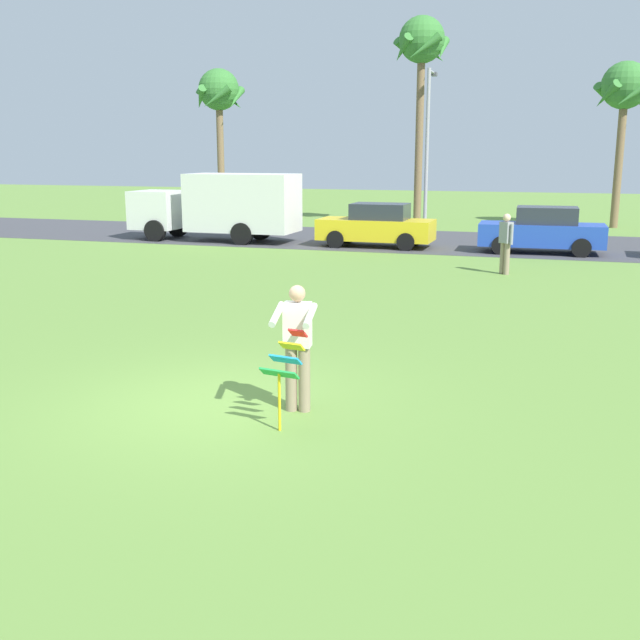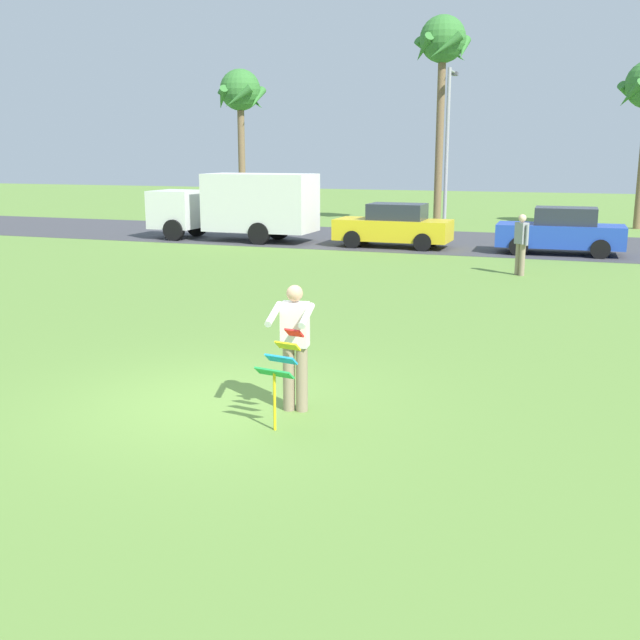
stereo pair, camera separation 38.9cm
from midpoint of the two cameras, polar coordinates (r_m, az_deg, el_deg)
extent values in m
plane|color=olive|center=(10.75, -6.73, -6.21)|extent=(120.00, 120.00, 0.00)
cube|color=#424247|center=(30.16, 10.74, 5.79)|extent=(120.00, 8.00, 0.01)
cylinder|color=gray|center=(10.22, -0.29, -4.47)|extent=(0.16, 0.16, 0.90)
cylinder|color=gray|center=(10.25, -1.27, -4.40)|extent=(0.16, 0.16, 0.90)
cube|color=silver|center=(10.04, -0.80, -0.34)|extent=(0.38, 0.26, 0.60)
sphere|color=tan|center=(9.96, -0.80, 2.02)|extent=(0.22, 0.22, 0.22)
cylinder|color=silver|center=(9.72, 0.14, 0.33)|extent=(0.16, 0.59, 0.24)
cylinder|color=silver|center=(9.82, -2.37, 0.45)|extent=(0.16, 0.59, 0.24)
cube|color=red|center=(9.73, -0.81, -0.97)|extent=(0.24, 0.18, 0.12)
cube|color=yellow|center=(9.63, -1.29, -1.96)|extent=(0.34, 0.19, 0.12)
cube|color=#1E99D8|center=(9.53, -1.79, -2.97)|extent=(0.43, 0.21, 0.12)
cube|color=green|center=(9.43, -2.29, -4.00)|extent=(0.53, 0.22, 0.12)
cylinder|color=yellow|center=(9.55, -2.27, -6.16)|extent=(0.04, 0.04, 0.75)
cube|color=silver|center=(31.47, -10.34, 8.21)|extent=(1.82, 1.92, 1.50)
cube|color=silver|center=(29.75, -4.13, 8.81)|extent=(4.22, 2.05, 2.20)
cylinder|color=black|center=(30.57, -10.59, 6.66)|extent=(0.84, 0.29, 0.84)
cylinder|color=black|center=(32.15, -8.92, 7.01)|extent=(0.84, 0.29, 0.84)
cylinder|color=black|center=(28.86, -4.21, 6.51)|extent=(0.84, 0.29, 0.84)
cylinder|color=black|center=(30.53, -2.78, 6.86)|extent=(0.84, 0.29, 0.84)
cube|color=yellow|center=(28.14, 5.91, 6.77)|extent=(4.22, 1.75, 0.76)
cube|color=#282D38|center=(28.04, 6.24, 8.10)|extent=(2.03, 1.42, 0.60)
cylinder|color=black|center=(27.75, 2.85, 6.08)|extent=(0.64, 0.23, 0.64)
cylinder|color=black|center=(29.29, 3.81, 6.40)|extent=(0.64, 0.23, 0.64)
cylinder|color=black|center=(27.09, 8.14, 5.81)|extent=(0.64, 0.23, 0.64)
cylinder|color=black|center=(28.67, 8.83, 6.15)|extent=(0.64, 0.23, 0.64)
cube|color=#2347B7|center=(27.37, 18.00, 6.07)|extent=(4.24, 1.81, 0.76)
cube|color=#282D38|center=(27.31, 18.41, 7.42)|extent=(2.05, 1.45, 0.60)
cylinder|color=black|center=(26.63, 15.14, 5.39)|extent=(0.65, 0.24, 0.64)
cylinder|color=black|center=(28.23, 15.32, 5.76)|extent=(0.65, 0.24, 0.64)
cylinder|color=black|center=(26.63, 20.75, 5.01)|extent=(0.65, 0.24, 0.64)
cylinder|color=black|center=(28.23, 20.62, 5.40)|extent=(0.65, 0.24, 0.64)
cylinder|color=brown|center=(41.00, -5.64, 12.14)|extent=(0.36, 0.36, 6.38)
sphere|color=#387A33|center=(41.12, -5.75, 16.87)|extent=(2.10, 2.10, 2.10)
cone|color=#387A33|center=(40.69, -4.47, 16.30)|extent=(0.44, 1.56, 1.28)
cone|color=#387A33|center=(41.78, -4.81, 16.20)|extent=(1.62, 0.90, 1.28)
cone|color=#387A33|center=(41.92, -6.39, 16.15)|extent=(1.27, 1.52, 1.28)
cone|color=#387A33|center=(40.92, -7.09, 16.22)|extent=(1.27, 1.52, 1.28)
cone|color=#387A33|center=(40.14, -5.91, 16.32)|extent=(1.62, 0.90, 1.28)
cylinder|color=brown|center=(36.69, 9.30, 13.45)|extent=(0.36, 0.36, 8.24)
sphere|color=#387A33|center=(37.02, 9.55, 20.15)|extent=(2.10, 2.10, 2.10)
cone|color=#387A33|center=(36.81, 11.07, 19.43)|extent=(0.44, 1.56, 1.28)
cone|color=#387A33|center=(37.80, 10.25, 19.27)|extent=(1.62, 0.90, 1.28)
cone|color=#387A33|center=(37.65, 8.47, 19.36)|extent=(1.27, 1.52, 1.28)
cone|color=#387A33|center=(36.57, 8.10, 19.58)|extent=(1.27, 1.52, 1.28)
cone|color=#387A33|center=(36.03, 9.74, 19.63)|extent=(1.62, 0.90, 1.28)
cone|color=#387A33|center=(38.30, 22.56, 15.30)|extent=(1.27, 1.52, 1.28)
cone|color=#387A33|center=(37.19, 22.64, 15.41)|extent=(1.27, 1.52, 1.28)
cylinder|color=#9E9EA3|center=(34.69, 9.85, 12.47)|extent=(0.16, 0.16, 7.00)
cylinder|color=#9E9EA3|center=(35.55, 10.27, 17.94)|extent=(0.10, 1.40, 0.10)
cube|color=#4C4C51|center=(36.18, 10.44, 17.77)|extent=(0.24, 0.44, 0.16)
cylinder|color=gray|center=(22.42, 15.17, 4.45)|extent=(0.16, 0.16, 0.90)
cylinder|color=gray|center=(22.28, 15.46, 4.38)|extent=(0.16, 0.16, 0.90)
cube|color=gray|center=(22.26, 15.43, 6.32)|extent=(0.41, 0.41, 0.60)
sphere|color=beige|center=(22.22, 15.49, 7.40)|extent=(0.22, 0.22, 0.22)
cylinder|color=gray|center=(22.45, 15.03, 6.31)|extent=(0.09, 0.09, 0.58)
cylinder|color=gray|center=(22.08, 15.82, 6.16)|extent=(0.09, 0.09, 0.58)
camera|label=1|loc=(0.19, -88.99, 0.23)|focal=42.50mm
camera|label=2|loc=(0.19, 91.01, -0.23)|focal=42.50mm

